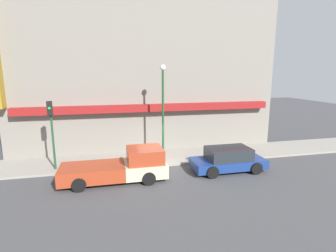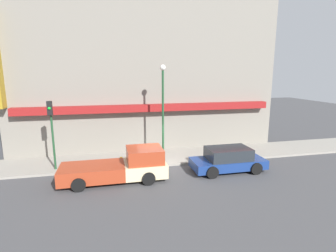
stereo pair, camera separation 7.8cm
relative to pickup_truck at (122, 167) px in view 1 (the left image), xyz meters
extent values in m
plane|color=#424244|center=(2.37, 1.51, -0.77)|extent=(80.00, 80.00, 0.00)
cube|color=gray|center=(2.37, 3.20, -0.70)|extent=(36.00, 3.38, 0.13)
cube|color=gray|center=(2.37, 6.39, 5.14)|extent=(19.80, 3.00, 11.83)
cube|color=maroon|center=(2.37, 4.59, 2.59)|extent=(18.22, 0.60, 0.50)
cube|color=beige|center=(1.29, 0.00, -0.17)|extent=(2.27, 1.98, 0.73)
cube|color=#9E381E|center=(1.29, 0.00, 0.59)|extent=(1.93, 1.82, 0.79)
cube|color=#9E381E|center=(-1.55, 0.00, -0.17)|extent=(3.40, 1.98, 0.73)
cylinder|color=black|center=(1.35, 0.99, -0.42)|extent=(0.71, 0.22, 0.71)
cylinder|color=black|center=(1.35, -0.99, -0.42)|extent=(0.71, 0.22, 0.71)
cylinder|color=black|center=(-2.17, 0.99, -0.42)|extent=(0.71, 0.22, 0.71)
cylinder|color=black|center=(-2.17, -0.99, -0.42)|extent=(0.71, 0.22, 0.71)
cube|color=navy|center=(6.32, 0.00, -0.29)|extent=(4.39, 1.83, 0.53)
cube|color=#23282D|center=(6.32, 0.00, 0.32)|extent=(2.55, 1.65, 0.69)
cylinder|color=black|center=(7.69, 0.92, -0.42)|extent=(0.71, 0.22, 0.71)
cylinder|color=black|center=(7.69, -0.92, -0.42)|extent=(0.71, 0.22, 0.71)
cylinder|color=black|center=(4.96, 0.92, -0.42)|extent=(0.71, 0.22, 0.71)
cylinder|color=black|center=(4.96, -0.92, -0.42)|extent=(0.71, 0.22, 0.71)
cylinder|color=yellow|center=(0.07, 1.89, -0.42)|extent=(0.22, 0.22, 0.43)
sphere|color=yellow|center=(0.07, 1.89, -0.15)|extent=(0.21, 0.21, 0.21)
cylinder|color=#1E4728|center=(2.88, 2.59, 2.28)|extent=(0.14, 0.14, 5.83)
sphere|color=silver|center=(2.88, 2.59, 5.37)|extent=(0.36, 0.36, 0.36)
cylinder|color=#1E4728|center=(-3.82, 2.24, 1.42)|extent=(0.12, 0.12, 4.12)
cube|color=black|center=(-3.82, 2.08, 3.08)|extent=(0.28, 0.20, 0.80)
sphere|color=green|center=(-3.82, 1.96, 3.08)|extent=(0.16, 0.16, 0.16)
camera|label=1|loc=(-0.62, -13.82, 5.04)|focal=28.00mm
camera|label=2|loc=(-0.55, -13.84, 5.04)|focal=28.00mm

